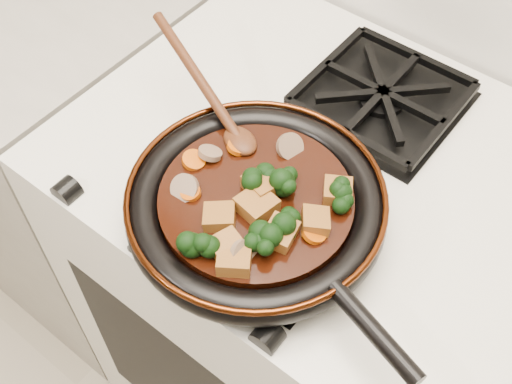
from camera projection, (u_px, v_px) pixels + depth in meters
The scene contains 29 objects.
stove at pixel (309, 302), 1.29m from camera, with size 0.76×0.60×0.90m, color silver.
burner_grate_front at pixel (272, 214), 0.85m from camera, with size 0.23×0.23×0.03m, color black, non-canonical shape.
burner_grate_back at pixel (382, 97), 0.99m from camera, with size 0.23×0.23×0.03m, color black, non-canonical shape.
skillet at pixel (257, 205), 0.82m from camera, with size 0.46×0.34×0.05m.
braising_sauce at pixel (256, 202), 0.82m from camera, with size 0.25×0.25×0.02m, color black.
tofu_cube_0 at pixel (227, 247), 0.76m from camera, with size 0.04×0.04×0.02m, color brown.
tofu_cube_1 at pixel (234, 260), 0.75m from camera, with size 0.04×0.04×0.02m, color brown.
tofu_cube_2 at pixel (315, 221), 0.78m from camera, with size 0.04×0.03×0.02m, color brown.
tofu_cube_3 at pixel (262, 186), 0.81m from camera, with size 0.04×0.04×0.02m, color brown.
tofu_cube_4 at pixel (338, 191), 0.81m from camera, with size 0.04×0.04×0.02m, color brown.
tofu_cube_5 at pixel (220, 217), 0.79m from camera, with size 0.04×0.04×0.02m, color brown.
tofu_cube_6 at pixel (280, 234), 0.77m from camera, with size 0.04×0.04×0.02m, color brown.
tofu_cube_7 at pixel (257, 205), 0.80m from camera, with size 0.04×0.04×0.02m, color brown.
broccoli_floret_0 at pixel (289, 183), 0.81m from camera, with size 0.06×0.06×0.05m, color black, non-canonical shape.
broccoli_floret_1 at pixel (259, 181), 0.82m from camera, with size 0.06×0.06×0.05m, color black, non-canonical shape.
broccoli_floret_2 at pixel (339, 197), 0.80m from camera, with size 0.06×0.06×0.05m, color black, non-canonical shape.
broccoli_floret_3 at pixel (286, 222), 0.78m from camera, with size 0.06×0.06×0.05m, color black, non-canonical shape.
broccoli_floret_4 at pixel (264, 245), 0.76m from camera, with size 0.06×0.06×0.05m, color black, non-canonical shape.
broccoli_floret_5 at pixel (203, 245), 0.76m from camera, with size 0.06×0.06×0.05m, color black, non-canonical shape.
carrot_coin_0 at pixel (194, 160), 0.84m from camera, with size 0.03×0.03×0.01m, color #C04B05.
carrot_coin_1 at pixel (272, 177), 0.83m from camera, with size 0.03×0.03×0.01m, color #C04B05.
carrot_coin_2 at pixel (191, 192), 0.81m from camera, with size 0.03×0.03×0.01m, color #C04B05.
carrot_coin_3 at pixel (237, 147), 0.86m from camera, with size 0.03×0.03×0.01m, color #C04B05.
carrot_coin_4 at pixel (314, 233), 0.78m from camera, with size 0.03×0.03×0.01m, color #C04B05.
mushroom_slice_0 at pixel (290, 147), 0.86m from camera, with size 0.04×0.04×0.01m, color brown.
mushroom_slice_1 at pixel (210, 153), 0.85m from camera, with size 0.03×0.03×0.01m, color brown.
mushroom_slice_2 at pixel (185, 188), 0.81m from camera, with size 0.04×0.04×0.01m, color brown.
mushroom_slice_3 at pixel (244, 255), 0.75m from camera, with size 0.04×0.04×0.01m, color brown.
wooden_spoon at pixel (216, 104), 0.88m from camera, with size 0.15×0.07×0.23m.
Camera 1 is at (0.29, 1.15, 1.61)m, focal length 45.00 mm.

